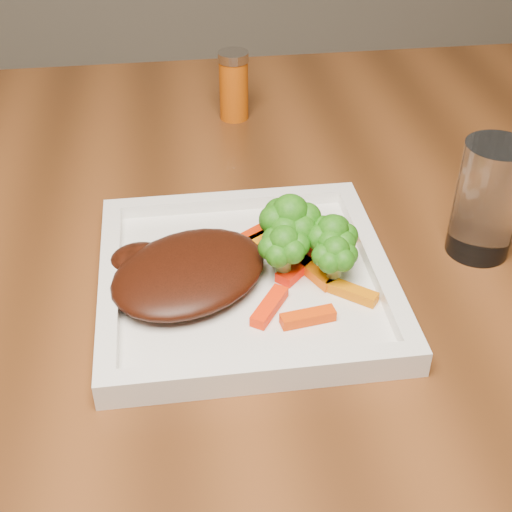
{
  "coord_description": "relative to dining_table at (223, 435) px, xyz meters",
  "views": [
    {
      "loc": [
        -0.07,
        -0.77,
        1.18
      ],
      "look_at": [
        0.0,
        -0.25,
        0.79
      ],
      "focal_mm": 50.0,
      "sensor_mm": 36.0,
      "label": 1
    }
  ],
  "objects": [
    {
      "name": "dining_table",
      "position": [
        0.0,
        0.0,
        0.0
      ],
      "size": [
        1.6,
        0.9,
        0.75
      ],
      "primitive_type": null,
      "color": "brown",
      "rests_on": "floor"
    },
    {
      "name": "broccoli_3",
      "position": [
        0.05,
        -0.14,
        0.42
      ],
      "size": [
        0.06,
        0.06,
        0.06
      ],
      "primitive_type": null,
      "rotation": [
        0.0,
        0.0,
        0.06
      ],
      "color": "#236D12",
      "rests_on": "plate"
    },
    {
      "name": "broccoli_1",
      "position": [
        0.1,
        -0.13,
        0.42
      ],
      "size": [
        0.06,
        0.06,
        0.06
      ],
      "primitive_type": null,
      "rotation": [
        0.0,
        0.0,
        0.03
      ],
      "color": "#236D12",
      "rests_on": "plate"
    },
    {
      "name": "carrot_2",
      "position": [
        0.03,
        -0.18,
        0.39
      ],
      "size": [
        0.04,
        0.05,
        0.01
      ],
      "primitive_type": "cube",
      "rotation": [
        0.0,
        0.0,
        0.98
      ],
      "color": "#FF2A04",
      "rests_on": "plate"
    },
    {
      "name": "carrot_6",
      "position": [
        0.07,
        -0.13,
        0.39
      ],
      "size": [
        0.06,
        0.06,
        0.01
      ],
      "primitive_type": "cube",
      "rotation": [
        0.0,
        0.0,
        0.8
      ],
      "color": "#FF1C04",
      "rests_on": "plate"
    },
    {
      "name": "steak",
      "position": [
        -0.03,
        -0.14,
        0.4
      ],
      "size": [
        0.19,
        0.19,
        0.03
      ],
      "primitive_type": "ellipsoid",
      "rotation": [
        0.0,
        0.0,
        0.6
      ],
      "color": "#381208",
      "rests_on": "plate"
    },
    {
      "name": "spice_shaker",
      "position": [
        0.05,
        0.23,
        0.42
      ],
      "size": [
        0.05,
        0.05,
        0.09
      ],
      "primitive_type": "cylinder",
      "rotation": [
        0.0,
        0.0,
        -0.29
      ],
      "color": "#AD4909",
      "rests_on": "dining_table"
    },
    {
      "name": "carrot_1",
      "position": [
        0.11,
        -0.17,
        0.39
      ],
      "size": [
        0.05,
        0.04,
        0.01
      ],
      "primitive_type": "cube",
      "rotation": [
        0.0,
        0.0,
        -0.68
      ],
      "color": "#D36B03",
      "rests_on": "plate"
    },
    {
      "name": "drinking_glass",
      "position": [
        0.26,
        -0.1,
        0.44
      ],
      "size": [
        0.08,
        0.08,
        0.12
      ],
      "primitive_type": "cylinder",
      "rotation": [
        0.0,
        0.0,
        0.42
      ],
      "color": "silver",
      "rests_on": "dining_table"
    },
    {
      "name": "broccoli_0",
      "position": [
        0.07,
        -0.11,
        0.42
      ],
      "size": [
        0.07,
        0.07,
        0.07
      ],
      "primitive_type": null,
      "rotation": [
        0.0,
        0.0,
        -0.05
      ],
      "color": "#176811",
      "rests_on": "plate"
    },
    {
      "name": "carrot_5",
      "position": [
        0.08,
        -0.14,
        0.39
      ],
      "size": [
        0.04,
        0.05,
        0.01
      ],
      "primitive_type": "cube",
      "rotation": [
        0.0,
        0.0,
        -1.11
      ],
      "color": "#EB6003",
      "rests_on": "plate"
    },
    {
      "name": "plate",
      "position": [
        0.02,
        -0.13,
        0.38
      ],
      "size": [
        0.27,
        0.27,
        0.01
      ],
      "primitive_type": "cube",
      "color": "white",
      "rests_on": "dining_table"
    },
    {
      "name": "carrot_0",
      "position": [
        0.07,
        -0.2,
        0.39
      ],
      "size": [
        0.05,
        0.02,
        0.01
      ],
      "primitive_type": "cube",
      "rotation": [
        0.0,
        0.0,
        0.15
      ],
      "color": "#E13B03",
      "rests_on": "plate"
    },
    {
      "name": "carrot_4",
      "position": [
        0.04,
        -0.07,
        0.39
      ],
      "size": [
        0.06,
        0.05,
        0.01
      ],
      "primitive_type": "cube",
      "rotation": [
        0.0,
        0.0,
        0.61
      ],
      "color": "red",
      "rests_on": "plate"
    },
    {
      "name": "carrot_7",
      "position": [
        0.04,
        -0.08,
        0.39
      ],
      "size": [
        0.06,
        0.04,
        0.01
      ],
      "primitive_type": "cube",
      "rotation": [
        0.0,
        0.0,
        0.56
      ],
      "color": "orange",
      "rests_on": "plate"
    },
    {
      "name": "carrot_3",
      "position": [
        0.12,
        -0.09,
        0.39
      ],
      "size": [
        0.06,
        0.02,
        0.01
      ],
      "primitive_type": "cube",
      "rotation": [
        0.0,
        0.0,
        0.16
      ],
      "color": "orange",
      "rests_on": "plate"
    },
    {
      "name": "broccoli_2",
      "position": [
        0.1,
        -0.15,
        0.42
      ],
      "size": [
        0.05,
        0.05,
        0.06
      ],
      "primitive_type": null,
      "rotation": [
        0.0,
        0.0,
        -0.06
      ],
      "color": "#166611",
      "rests_on": "plate"
    }
  ]
}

